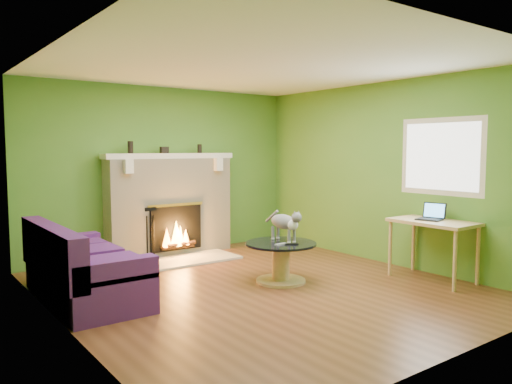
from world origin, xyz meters
The scene contains 22 objects.
floor centered at (0.00, 0.00, 0.00)m, with size 5.00×5.00×0.00m, color brown.
ceiling centered at (0.00, 0.00, 2.60)m, with size 5.00×5.00×0.00m, color white.
wall_back centered at (0.00, 2.50, 1.30)m, with size 5.00×5.00×0.00m, color #468029.
wall_front centered at (0.00, -2.50, 1.30)m, with size 5.00×5.00×0.00m, color #468029.
wall_left centered at (-2.25, 0.00, 1.30)m, with size 5.00×5.00×0.00m, color #468029.
wall_right centered at (2.25, 0.00, 1.30)m, with size 5.00×5.00×0.00m, color #468029.
window_frame centered at (2.24, -0.90, 1.55)m, with size 1.20×1.20×0.00m, color silver.
window_pane centered at (2.23, -0.90, 1.55)m, with size 1.06×1.06×0.00m, color white.
fireplace centered at (0.00, 2.32, 0.77)m, with size 2.10×0.46×1.58m.
hearth centered at (0.00, 1.80, 0.01)m, with size 1.50×0.75×0.03m, color beige.
mantel centered at (0.00, 2.30, 1.54)m, with size 2.10×0.28×0.08m, color white.
sofa centered at (-1.86, 0.79, 0.33)m, with size 0.88×1.88×0.85m.
coffee_table centered at (0.36, 0.05, 0.29)m, with size 0.88×0.88×0.50m.
desk centered at (1.95, -1.01, 0.66)m, with size 0.59×1.02×0.76m.
cat centered at (0.44, 0.10, 0.70)m, with size 0.24×0.64×0.40m, color #5D5D62, non-canonical shape.
remote_silver centered at (0.26, -0.07, 0.50)m, with size 0.17×0.04×0.02m, color gray.
remote_black centered at (0.38, -0.13, 0.50)m, with size 0.16×0.04×0.02m, color black.
laptop centered at (1.93, -0.96, 0.87)m, with size 0.25×0.29×0.22m, color black, non-canonical shape.
fire_tools centered at (-0.50, 1.95, 0.42)m, with size 0.21×0.21×0.79m, color black, non-canonical shape.
mantel_vase_left centered at (-0.63, 2.33, 1.67)m, with size 0.08×0.08×0.18m, color black.
mantel_vase_right centered at (0.54, 2.33, 1.65)m, with size 0.07×0.07×0.14m, color black.
mantel_box centered at (-0.08, 2.33, 1.63)m, with size 0.12×0.08×0.10m, color black.
Camera 1 is at (-3.50, -4.64, 1.65)m, focal length 35.00 mm.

